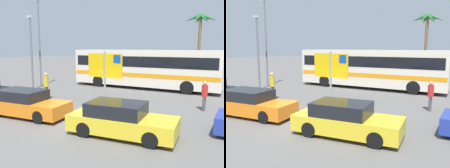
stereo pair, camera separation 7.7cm
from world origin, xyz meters
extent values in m
plane|color=#605E5B|center=(0.00, 0.00, 0.00)|extent=(120.00, 120.00, 0.00)
cube|color=silver|center=(-0.52, 10.10, 1.73)|extent=(12.19, 2.70, 2.90)
cube|color=black|center=(-0.52, 10.10, 2.28)|extent=(11.70, 2.72, 0.84)
cube|color=orange|center=(-0.52, 10.10, 1.22)|extent=(12.07, 2.72, 0.32)
cylinder|color=black|center=(3.26, 11.32, 0.50)|extent=(1.00, 0.28, 1.00)
cylinder|color=black|center=(3.26, 8.88, 0.50)|extent=(1.00, 0.28, 1.00)
cylinder|color=black|center=(-4.30, 11.32, 0.50)|extent=(1.00, 0.28, 1.00)
cylinder|color=black|center=(-4.30, 8.88, 0.50)|extent=(1.00, 0.28, 1.00)
cylinder|color=gray|center=(0.10, 2.30, 1.60)|extent=(0.11, 0.11, 3.20)
cube|color=yellow|center=(0.10, 2.30, 2.45)|extent=(2.20, 0.27, 1.30)
cube|color=#1447A8|center=(0.89, 2.22, 2.82)|extent=(0.44, 0.11, 0.44)
cylinder|color=black|center=(-7.44, 1.83, 0.30)|extent=(0.61, 0.19, 0.60)
cube|color=orange|center=(-2.78, -0.62, 0.48)|extent=(4.58, 1.97, 0.64)
cube|color=black|center=(-3.04, -0.64, 1.06)|extent=(2.43, 1.69, 0.52)
cylinder|color=black|center=(-1.45, 0.23, 0.30)|extent=(0.61, 0.20, 0.60)
cylinder|color=black|center=(-1.34, -1.27, 0.30)|extent=(0.61, 0.20, 0.60)
cylinder|color=black|center=(-4.21, 0.03, 0.30)|extent=(0.61, 0.20, 0.60)
cube|color=yellow|center=(2.66, -0.81, 0.48)|extent=(4.33, 1.97, 0.64)
cube|color=black|center=(2.40, -0.83, 1.06)|extent=(2.30, 1.68, 0.52)
cylinder|color=black|center=(3.90, 0.04, 0.30)|extent=(0.61, 0.21, 0.60)
cylinder|color=black|center=(4.02, -1.46, 0.30)|extent=(0.61, 0.21, 0.60)
cylinder|color=black|center=(1.29, -0.17, 0.30)|extent=(0.61, 0.21, 0.60)
cylinder|color=black|center=(1.41, -1.67, 0.30)|extent=(0.61, 0.21, 0.60)
cylinder|color=#4C4C51|center=(4.98, 4.51, 0.40)|extent=(0.13, 0.13, 0.79)
cylinder|color=#4C4C51|center=(4.99, 4.69, 0.40)|extent=(0.13, 0.13, 0.79)
cylinder|color=red|center=(4.98, 4.60, 1.11)|extent=(0.32, 0.32, 0.63)
sphere|color=tan|center=(4.98, 4.60, 1.53)|extent=(0.21, 0.21, 0.21)
cylinder|color=#1E2347|center=(-4.47, 2.54, 0.44)|extent=(0.13, 0.13, 0.88)
cylinder|color=#1E2347|center=(-4.51, 2.72, 0.44)|extent=(0.13, 0.13, 0.88)
cylinder|color=gold|center=(-4.49, 2.63, 1.22)|extent=(0.32, 0.32, 0.69)
sphere|color=tan|center=(-4.49, 2.63, 1.69)|extent=(0.24, 0.24, 0.24)
cylinder|color=slate|center=(-8.08, 4.94, 2.83)|extent=(0.14, 0.14, 5.66)
cube|color=#B2B2B7|center=(-8.08, 4.94, 5.76)|extent=(0.56, 0.20, 0.16)
cylinder|color=slate|center=(-8.68, 6.46, 3.61)|extent=(0.14, 0.14, 7.22)
cube|color=#B2B2B7|center=(-8.68, 6.46, 7.32)|extent=(0.56, 0.20, 0.16)
cylinder|color=brown|center=(2.47, 19.14, 3.31)|extent=(0.32, 0.32, 6.62)
cone|color=#23662D|center=(3.28, 19.19, 6.51)|extent=(1.82, 0.56, 1.04)
cone|color=#23662D|center=(2.82, 19.91, 6.60)|extent=(1.14, 1.83, 0.87)
cone|color=#23662D|center=(2.12, 19.85, 6.45)|extent=(1.18, 1.79, 1.14)
cone|color=#23662D|center=(1.64, 19.22, 6.54)|extent=(1.84, 0.62, 0.98)
cone|color=#23662D|center=(2.19, 18.40, 6.42)|extent=(1.03, 1.81, 1.18)
cone|color=#23662D|center=(2.96, 18.57, 6.36)|extent=(1.47, 1.59, 1.29)
camera|label=1|loc=(6.53, -8.98, 3.46)|focal=38.53mm
camera|label=2|loc=(6.60, -8.94, 3.46)|focal=38.53mm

